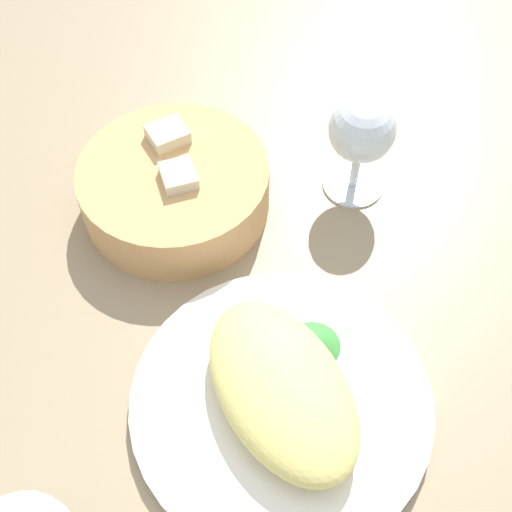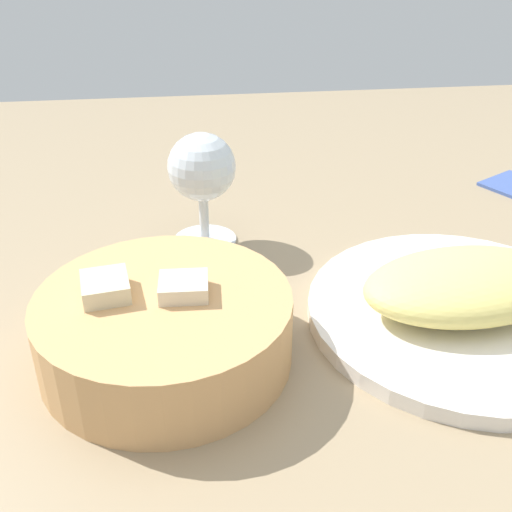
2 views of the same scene
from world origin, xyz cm
name	(u,v)px [view 2 (image 2 of 2)]	position (x,y,z in cm)	size (l,w,h in cm)	color
ground_plane	(386,312)	(0.00, 0.00, -1.00)	(140.00, 140.00, 2.00)	#978364
plate	(461,313)	(-5.57, 3.23, 0.70)	(26.56, 26.56, 1.40)	white
omelette	(467,285)	(-5.57, 3.23, 3.64)	(18.26, 10.65, 4.47)	#E5D473
lettuce_garnish	(403,274)	(-1.72, -1.47, 2.15)	(5.00, 5.00, 1.50)	#3D8D3D
bread_basket	(164,327)	(19.79, 5.23, 2.99)	(19.81, 19.81, 7.26)	tan
wine_glass_near	(202,173)	(15.75, -13.76, 7.81)	(6.92, 6.92, 11.94)	silver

